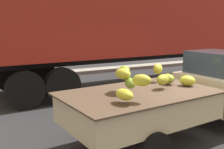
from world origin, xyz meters
The scene contains 4 objects.
ground centered at (0.00, 0.00, 0.00)m, with size 220.00×220.00×0.00m, color #28282B.
curb_strip centered at (0.00, 7.90, 0.08)m, with size 80.00×0.80×0.16m, color gray.
pickup_truck centered at (0.52, 0.02, 0.88)m, with size 5.30×2.16×1.70m.
semi_trailer centered at (1.57, 4.67, 2.54)m, with size 12.08×2.97×3.95m.
Camera 1 is at (-4.32, -4.30, 2.32)m, focal length 43.74 mm.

